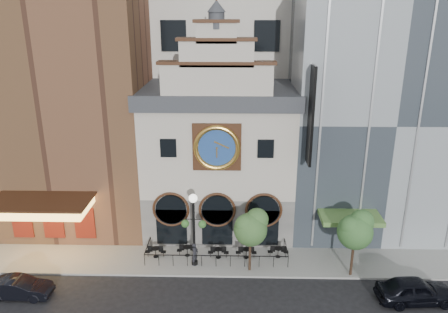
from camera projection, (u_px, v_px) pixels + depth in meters
ground at (215, 277)px, 31.20m from camera, size 120.00×120.00×0.00m
sidewalk at (217, 258)px, 33.54m from camera, size 44.00×5.00×0.15m
clock_building at (219, 154)px, 36.43m from camera, size 12.60×8.78×18.65m
theater_building at (66, 79)px, 36.83m from camera, size 14.00×15.60×25.00m
retail_building at (372, 109)px, 37.07m from camera, size 14.00×14.40×20.00m
cafe_railing at (217, 252)px, 33.37m from camera, size 10.60×2.60×0.90m
bistro_0 at (156, 252)px, 33.35m from camera, size 1.58×0.68×0.90m
bistro_1 at (187, 250)px, 33.54m from camera, size 1.58×0.68×0.90m
bistro_2 at (218, 252)px, 33.26m from camera, size 1.58×0.68×0.90m
bistro_3 at (246, 252)px, 33.26m from camera, size 1.58×0.68×0.90m
bistro_4 at (278, 252)px, 33.35m from camera, size 1.58×0.68×0.90m
car_right at (415, 290)px, 28.39m from camera, size 5.16×2.38×1.71m
car_left at (19, 288)px, 28.92m from camera, size 4.25×1.53×1.39m
pedestrian at (195, 254)px, 32.20m from camera, size 0.66×0.77×1.80m
lamppost at (194, 222)px, 31.40m from camera, size 1.82×0.65×5.69m
tree_left at (251, 227)px, 30.76m from camera, size 2.48×2.38×4.77m
tree_right at (356, 229)px, 30.17m from camera, size 2.56×2.47×4.94m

